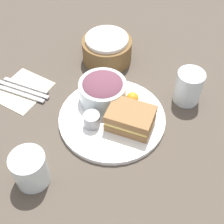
{
  "coord_description": "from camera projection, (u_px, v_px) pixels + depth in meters",
  "views": [
    {
      "loc": [
        0.28,
        -0.47,
        0.68
      ],
      "look_at": [
        0.0,
        0.0,
        0.03
      ],
      "focal_mm": 50.0,
      "sensor_mm": 36.0,
      "label": 1
    }
  ],
  "objects": [
    {
      "name": "spoon",
      "position": [
        26.0,
        85.0,
        0.95
      ],
      "size": [
        0.15,
        0.03,
        0.01
      ],
      "primitive_type": "cube",
      "rotation": [
        0.0,
        0.0,
        3.28
      ],
      "color": "#B2B2B7",
      "rests_on": "napkin"
    },
    {
      "name": "bread_basket",
      "position": [
        107.0,
        49.0,
        1.01
      ],
      "size": [
        0.16,
        0.16,
        0.09
      ],
      "color": "brown",
      "rests_on": "ground_plane"
    },
    {
      "name": "sandwich",
      "position": [
        130.0,
        118.0,
        0.82
      ],
      "size": [
        0.13,
        0.11,
        0.06
      ],
      "color": "olive",
      "rests_on": "plate"
    },
    {
      "name": "orange_wedge",
      "position": [
        132.0,
        98.0,
        0.88
      ],
      "size": [
        0.04,
        0.04,
        0.04
      ],
      "primitive_type": "sphere",
      "color": "orange",
      "rests_on": "plate"
    },
    {
      "name": "dressing_cup",
      "position": [
        92.0,
        120.0,
        0.83
      ],
      "size": [
        0.04,
        0.04,
        0.04
      ],
      "primitive_type": "cylinder",
      "color": "#99999E",
      "rests_on": "plate"
    },
    {
      "name": "drink_glass",
      "position": [
        189.0,
        87.0,
        0.89
      ],
      "size": [
        0.08,
        0.08,
        0.1
      ],
      "primitive_type": "cylinder",
      "color": "silver",
      "rests_on": "ground_plane"
    },
    {
      "name": "salad_bowl",
      "position": [
        103.0,
        89.0,
        0.88
      ],
      "size": [
        0.13,
        0.13,
        0.07
      ],
      "color": "silver",
      "rests_on": "plate"
    },
    {
      "name": "napkin",
      "position": [
        23.0,
        90.0,
        0.94
      ],
      "size": [
        0.14,
        0.15,
        0.0
      ],
      "primitive_type": "cube",
      "color": "beige",
      "rests_on": "ground_plane"
    },
    {
      "name": "water_glass",
      "position": [
        30.0,
        169.0,
        0.72
      ],
      "size": [
        0.08,
        0.08,
        0.09
      ],
      "primitive_type": "cylinder",
      "color": "silver",
      "rests_on": "ground_plane"
    },
    {
      "name": "ground_plane",
      "position": [
        112.0,
        120.0,
        0.87
      ],
      "size": [
        4.0,
        4.0,
        0.0
      ],
      "primitive_type": "plane",
      "color": "#4C4238"
    },
    {
      "name": "fork",
      "position": [
        19.0,
        93.0,
        0.93
      ],
      "size": [
        0.17,
        0.04,
        0.01
      ],
      "primitive_type": "cube",
      "rotation": [
        0.0,
        0.0,
        3.28
      ],
      "color": "#B2B2B7",
      "rests_on": "napkin"
    },
    {
      "name": "plate",
      "position": [
        112.0,
        118.0,
        0.87
      ],
      "size": [
        0.3,
        0.3,
        0.01
      ],
      "primitive_type": "cylinder",
      "color": "white",
      "rests_on": "ground_plane"
    },
    {
      "name": "knife",
      "position": [
        22.0,
        89.0,
        0.94
      ],
      "size": [
        0.18,
        0.04,
        0.01
      ],
      "primitive_type": "cube",
      "rotation": [
        0.0,
        0.0,
        3.28
      ],
      "color": "#B2B2B7",
      "rests_on": "napkin"
    }
  ]
}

